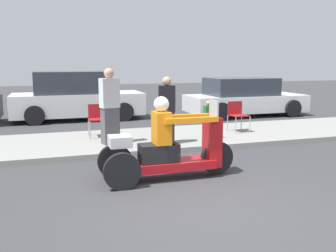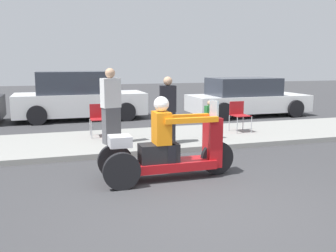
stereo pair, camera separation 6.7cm
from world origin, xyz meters
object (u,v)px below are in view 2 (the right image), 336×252
at_px(folding_chair_set_back, 239,113).
at_px(folding_chair_curbside, 99,117).
at_px(spectator_end_of_line, 168,112).
at_px(spectator_by_tree, 209,121).
at_px(spectator_near_curb, 111,108).
at_px(motorcycle_trike, 168,150).
at_px(parked_car_lot_far, 78,97).
at_px(parked_car_lot_center, 246,98).

bearing_deg(folding_chair_set_back, folding_chair_curbside, 172.71).
xyz_separation_m(spectator_end_of_line, spectator_by_tree, (1.12, 0.15, -0.29)).
height_order(spectator_end_of_line, spectator_near_curb, spectator_near_curb).
xyz_separation_m(motorcycle_trike, spectator_near_curb, (-0.57, 2.62, 0.46)).
distance_m(folding_chair_curbside, parked_car_lot_far, 3.91).
relative_size(spectator_end_of_line, folding_chair_curbside, 1.91).
distance_m(spectator_end_of_line, parked_car_lot_center, 6.26).
bearing_deg(parked_car_lot_far, folding_chair_curbside, -86.61).
bearing_deg(spectator_by_tree, motorcycle_trike, -127.36).
relative_size(spectator_end_of_line, parked_car_lot_center, 0.35).
xyz_separation_m(folding_chair_curbside, parked_car_lot_far, (-0.23, 3.90, 0.16)).
distance_m(spectator_by_tree, spectator_near_curb, 2.42).
height_order(spectator_near_curb, folding_chair_curbside, spectator_near_curb).
distance_m(spectator_by_tree, parked_car_lot_far, 5.88).
height_order(spectator_end_of_line, parked_car_lot_far, parked_car_lot_far).
bearing_deg(spectator_near_curb, parked_car_lot_center, 34.69).
bearing_deg(folding_chair_set_back, parked_car_lot_far, 132.34).
relative_size(motorcycle_trike, folding_chair_curbside, 2.94).
xyz_separation_m(spectator_end_of_line, parked_car_lot_far, (-1.65, 5.33, -0.09)).
bearing_deg(spectator_by_tree, parked_car_lot_far, 118.14).
distance_m(spectator_end_of_line, folding_chair_set_back, 2.54).
height_order(spectator_end_of_line, parked_car_lot_center, spectator_end_of_line).
xyz_separation_m(folding_chair_set_back, folding_chair_curbside, (-3.76, 0.48, 0.00)).
xyz_separation_m(motorcycle_trike, parked_car_lot_center, (5.16, 6.59, 0.17)).
bearing_deg(spectator_end_of_line, folding_chair_curbside, 134.80).
distance_m(spectator_end_of_line, spectator_near_curb, 1.32).
xyz_separation_m(spectator_near_curb, parked_car_lot_center, (5.73, 3.97, -0.29)).
bearing_deg(spectator_by_tree, spectator_end_of_line, -172.25).
xyz_separation_m(motorcycle_trike, folding_chair_set_back, (3.03, 3.16, 0.11)).
relative_size(spectator_end_of_line, folding_chair_set_back, 1.91).
xyz_separation_m(spectator_end_of_line, spectator_near_curb, (-1.26, 0.41, 0.09)).
bearing_deg(parked_car_lot_far, folding_chair_set_back, -47.66).
relative_size(spectator_near_curb, parked_car_lot_far, 0.39).
xyz_separation_m(motorcycle_trike, spectator_by_tree, (1.81, 2.36, 0.07)).
distance_m(motorcycle_trike, parked_car_lot_center, 8.37).
relative_size(spectator_near_curb, folding_chair_set_back, 2.15).
relative_size(motorcycle_trike, parked_car_lot_far, 0.54).
relative_size(spectator_end_of_line, parked_car_lot_far, 0.35).
relative_size(spectator_by_tree, spectator_near_curb, 0.55).
bearing_deg(motorcycle_trike, folding_chair_curbside, 101.40).
bearing_deg(folding_chair_set_back, motorcycle_trike, -133.77).
xyz_separation_m(spectator_by_tree, parked_car_lot_center, (3.36, 4.22, 0.09)).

